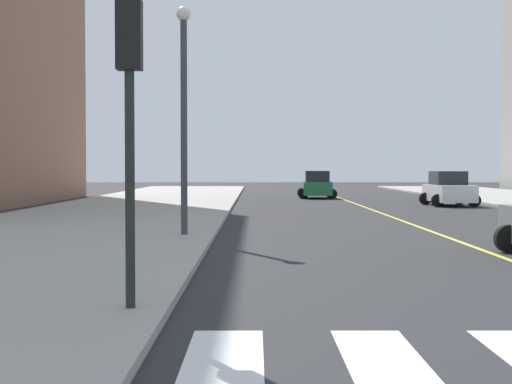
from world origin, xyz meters
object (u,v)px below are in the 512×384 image
object	(u,v)px
car_white_second	(446,190)
traffic_light_far_corner	(127,91)
street_lamp	(181,99)
car_green_third	(314,185)

from	to	relation	value
car_white_second	traffic_light_far_corner	bearing A→B (deg)	66.84
traffic_light_far_corner	street_lamp	bearing A→B (deg)	91.68
car_green_third	street_lamp	xyz separation A→B (m)	(-6.45, -31.21, 3.33)
traffic_light_far_corner	street_lamp	xyz separation A→B (m)	(-0.36, 12.31, 0.96)
car_green_third	street_lamp	distance (m)	32.04
car_green_third	traffic_light_far_corner	bearing A→B (deg)	-96.09
car_white_second	street_lamp	distance (m)	24.57
car_white_second	car_green_third	distance (m)	12.58
car_green_third	traffic_light_far_corner	xyz separation A→B (m)	(-6.09, -43.51, 2.36)
car_green_third	street_lamp	bearing A→B (deg)	-99.81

